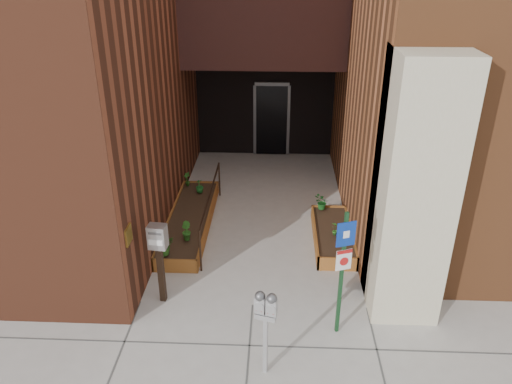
# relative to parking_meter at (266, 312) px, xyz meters

# --- Properties ---
(ground) EXTENTS (80.00, 80.00, 0.00)m
(ground) POSITION_rel_parking_meter_xyz_m (-0.26, 1.51, -1.11)
(ground) COLOR #9E9991
(ground) RESTS_ON ground
(planter_left) EXTENTS (0.90, 3.60, 0.30)m
(planter_left) POSITION_rel_parking_meter_xyz_m (-1.81, 4.21, -0.98)
(planter_left) COLOR brown
(planter_left) RESTS_ON ground
(planter_right) EXTENTS (0.80, 2.20, 0.30)m
(planter_right) POSITION_rel_parking_meter_xyz_m (1.34, 3.71, -0.98)
(planter_right) COLOR brown
(planter_right) RESTS_ON ground
(handrail) EXTENTS (0.04, 3.34, 0.90)m
(handrail) POSITION_rel_parking_meter_xyz_m (-1.31, 4.16, -0.36)
(handrail) COLOR black
(handrail) RESTS_ON ground
(parking_meter) EXTENTS (0.33, 0.19, 1.43)m
(parking_meter) POSITION_rel_parking_meter_xyz_m (0.00, 0.00, 0.00)
(parking_meter) COLOR #B0B0B2
(parking_meter) RESTS_ON ground
(sign_post) EXTENTS (0.29, 0.12, 2.21)m
(sign_post) POSITION_rel_parking_meter_xyz_m (1.15, 0.91, 0.25)
(sign_post) COLOR #163D1E
(sign_post) RESTS_ON ground
(payment_dropbox) EXTENTS (0.32, 0.26, 1.53)m
(payment_dropbox) POSITION_rel_parking_meter_xyz_m (-1.86, 1.59, -0.01)
(payment_dropbox) COLOR black
(payment_dropbox) RESTS_ON ground
(shrub_left_a) EXTENTS (0.50, 0.50, 0.39)m
(shrub_left_a) POSITION_rel_parking_meter_xyz_m (-2.02, 2.61, -0.61)
(shrub_left_a) COLOR #265518
(shrub_left_a) RESTS_ON planter_left
(shrub_left_b) EXTENTS (0.30, 0.30, 0.39)m
(shrub_left_b) POSITION_rel_parking_meter_xyz_m (-1.70, 3.18, -0.61)
(shrub_left_b) COLOR #29621C
(shrub_left_b) RESTS_ON planter_left
(shrub_left_c) EXTENTS (0.27, 0.27, 0.34)m
(shrub_left_c) POSITION_rel_parking_meter_xyz_m (-1.75, 5.37, -0.64)
(shrub_left_c) COLOR #1A5C1F
(shrub_left_c) RESTS_ON planter_left
(shrub_left_d) EXTENTS (0.26, 0.26, 0.35)m
(shrub_left_d) POSITION_rel_parking_meter_xyz_m (-2.11, 5.74, -0.63)
(shrub_left_d) COLOR #25601B
(shrub_left_d) RESTS_ON planter_left
(shrub_right_a) EXTENTS (0.17, 0.17, 0.29)m
(shrub_right_a) POSITION_rel_parking_meter_xyz_m (1.59, 3.25, -0.66)
(shrub_right_a) COLOR #195217
(shrub_right_a) RESTS_ON planter_right
(shrub_right_b) EXTENTS (0.22, 0.22, 0.31)m
(shrub_right_b) POSITION_rel_parking_meter_xyz_m (1.35, 3.48, -0.66)
(shrub_right_b) COLOR #28611B
(shrub_right_b) RESTS_ON planter_right
(shrub_right_c) EXTENTS (0.44, 0.44, 0.34)m
(shrub_right_c) POSITION_rel_parking_meter_xyz_m (1.15, 4.61, -0.64)
(shrub_right_c) COLOR #17521A
(shrub_right_c) RESTS_ON planter_right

